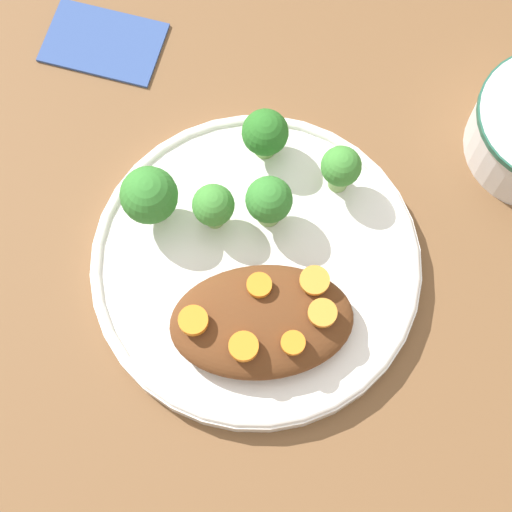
{
  "coord_description": "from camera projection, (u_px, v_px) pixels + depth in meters",
  "views": [
    {
      "loc": [
        -0.02,
        -0.22,
        0.66
      ],
      "look_at": [
        0.0,
        0.0,
        0.03
      ],
      "focal_mm": 60.0,
      "sensor_mm": 36.0,
      "label": 1
    }
  ],
  "objects": [
    {
      "name": "broccoli_floret_0",
      "position": [
        213.0,
        206.0,
        0.66
      ],
      "size": [
        0.03,
        0.03,
        0.05
      ],
      "color": "#759E51",
      "rests_on": "plate"
    },
    {
      "name": "carrot_slice_2",
      "position": [
        193.0,
        321.0,
        0.63
      ],
      "size": [
        0.02,
        0.02,
        0.01
      ],
      "primitive_type": "cylinder",
      "color": "orange",
      "rests_on": "stew_mound"
    },
    {
      "name": "broccoli_floret_2",
      "position": [
        341.0,
        168.0,
        0.67
      ],
      "size": [
        0.03,
        0.03,
        0.05
      ],
      "color": "#7FA85B",
      "rests_on": "plate"
    },
    {
      "name": "carrot_slice_3",
      "position": [
        244.0,
        346.0,
        0.62
      ],
      "size": [
        0.02,
        0.02,
        0.01
      ],
      "primitive_type": "cylinder",
      "color": "orange",
      "rests_on": "stew_mound"
    },
    {
      "name": "broccoli_floret_3",
      "position": [
        149.0,
        196.0,
        0.66
      ],
      "size": [
        0.05,
        0.05,
        0.06
      ],
      "color": "#7FA85B",
      "rests_on": "plate"
    },
    {
      "name": "stew_mound",
      "position": [
        263.0,
        321.0,
        0.64
      ],
      "size": [
        0.14,
        0.09,
        0.03
      ],
      "primitive_type": "ellipsoid",
      "color": "#5B3319",
      "rests_on": "plate"
    },
    {
      "name": "ground_plane",
      "position": [
        256.0,
        269.0,
        0.69
      ],
      "size": [
        4.0,
        4.0,
        0.0
      ],
      "primitive_type": "plane",
      "color": "brown"
    },
    {
      "name": "carrot_slice_5",
      "position": [
        257.0,
        285.0,
        0.64
      ],
      "size": [
        0.02,
        0.02,
        0.01
      ],
      "primitive_type": "cylinder",
      "color": "orange",
      "rests_on": "stew_mound"
    },
    {
      "name": "broccoli_floret_4",
      "position": [
        265.0,
        134.0,
        0.68
      ],
      "size": [
        0.04,
        0.04,
        0.05
      ],
      "color": "#759E51",
      "rests_on": "plate"
    },
    {
      "name": "plate",
      "position": [
        256.0,
        265.0,
        0.68
      ],
      "size": [
        0.26,
        0.26,
        0.02
      ],
      "color": "white",
      "rests_on": "ground_plane"
    },
    {
      "name": "carrot_slice_0",
      "position": [
        322.0,
        313.0,
        0.63
      ],
      "size": [
        0.02,
        0.02,
        0.01
      ],
      "primitive_type": "cylinder",
      "color": "orange",
      "rests_on": "stew_mound"
    },
    {
      "name": "napkin",
      "position": [
        103.0,
        42.0,
        0.76
      ],
      "size": [
        0.12,
        0.1,
        0.01
      ],
      "rotation": [
        0.0,
        0.0,
        -0.35
      ],
      "color": "#334C8C",
      "rests_on": "ground_plane"
    },
    {
      "name": "carrot_slice_4",
      "position": [
        293.0,
        343.0,
        0.62
      ],
      "size": [
        0.02,
        0.02,
        0.01
      ],
      "primitive_type": "cylinder",
      "color": "orange",
      "rests_on": "stew_mound"
    },
    {
      "name": "carrot_slice_1",
      "position": [
        315.0,
        280.0,
        0.64
      ],
      "size": [
        0.02,
        0.02,
        0.0
      ],
      "primitive_type": "cylinder",
      "color": "orange",
      "rests_on": "stew_mound"
    },
    {
      "name": "broccoli_floret_1",
      "position": [
        269.0,
        201.0,
        0.66
      ],
      "size": [
        0.04,
        0.04,
        0.05
      ],
      "color": "#7FA85B",
      "rests_on": "plate"
    }
  ]
}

